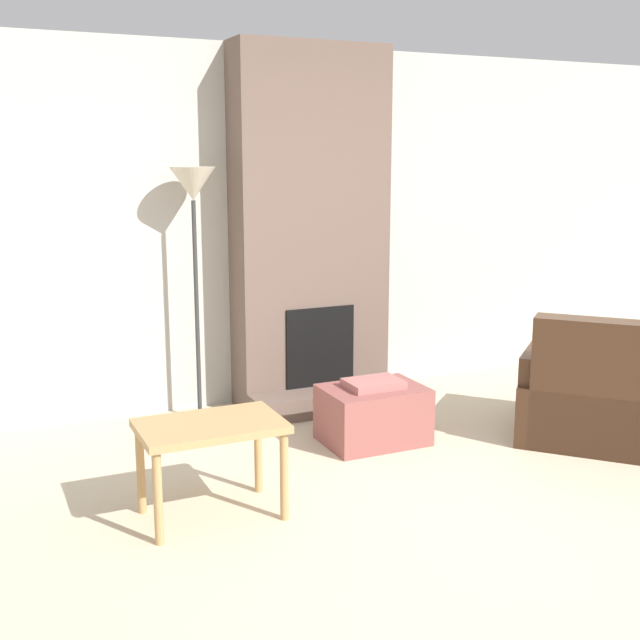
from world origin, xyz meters
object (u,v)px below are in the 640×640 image
Objects in this scene: floor_lamp_left at (193,205)px; ottoman at (373,414)px; armchair at (601,400)px; side_table at (211,436)px.

ottoman is at bearing -46.21° from floor_lamp_left.
armchair is 2.63m from side_table.
armchair reaches higher than ottoman.
side_table is (-2.63, -0.04, 0.16)m from armchair.
floor_lamp_left reaches higher than side_table.
floor_lamp_left reaches higher than ottoman.
ottoman is at bearing 25.94° from side_table.
ottoman is 0.37× the size of floor_lamp_left.
armchair is 2.97m from floor_lamp_left.
side_table is 1.91m from floor_lamp_left.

